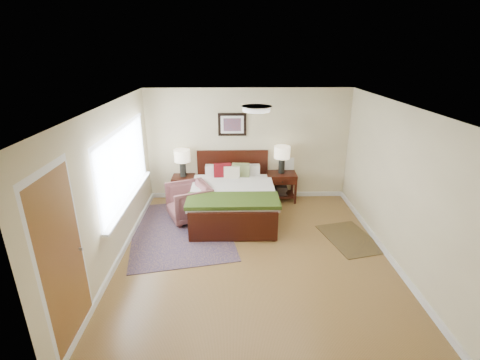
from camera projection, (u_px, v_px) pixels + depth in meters
The scene contains 18 objects.
floor at pixel (254, 255), 5.89m from camera, with size 5.00×5.00×0.00m, color brown.
back_wall at pixel (248, 145), 7.78m from camera, with size 4.50×0.04×2.50m, color beige.
front_wall at pixel (273, 290), 3.11m from camera, with size 4.50×0.04×2.50m, color beige.
left_wall at pixel (111, 188), 5.40m from camera, with size 0.04×5.00×2.50m, color beige.
right_wall at pixel (397, 185), 5.49m from camera, with size 0.04×5.00×2.50m, color beige.
ceiling at pixel (256, 106), 5.00m from camera, with size 4.50×5.00×0.02m, color white.
window at pixel (126, 166), 6.01m from camera, with size 0.11×2.72×1.32m.
door at pixel (63, 262), 3.83m from camera, with size 0.06×1.00×2.18m.
ceil_fixture at pixel (256, 108), 5.01m from camera, with size 0.44×0.44×0.08m.
bed at pixel (233, 193), 7.08m from camera, with size 1.72×2.08×1.12m.
wall_art at pixel (232, 125), 7.58m from camera, with size 0.62×0.05×0.50m.
nightstand_left at pixel (184, 182), 7.79m from camera, with size 0.50×0.45×0.59m.
nightstand_right at pixel (281, 184), 7.88m from camera, with size 0.66×0.50×0.66m.
lamp_left at pixel (182, 158), 7.62m from camera, with size 0.35×0.35×0.61m.
lamp_right at pixel (282, 154), 7.64m from camera, with size 0.35×0.35×0.61m.
armchair at pixel (189, 202), 7.02m from camera, with size 0.79×0.81×0.74m, color brown.
rug_persian at pixel (181, 230), 6.69m from camera, with size 1.81×2.56×0.01m, color #0B0F39.
rug_navy at pixel (350, 238), 6.38m from camera, with size 0.80×1.21×0.01m, color black.
Camera 1 is at (-0.35, -5.05, 3.28)m, focal length 26.00 mm.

